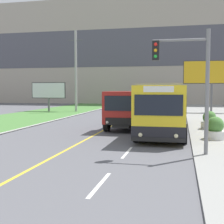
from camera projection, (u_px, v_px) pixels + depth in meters
apartment_block_background at (155, 52)px, 58.17m from camera, size 80.00×8.04×19.19m
city_bus at (165, 107)px, 20.46m from camera, size 2.68×12.65×2.98m
dump_truck at (126, 111)px, 20.76m from camera, size 2.45×6.65×2.57m
utility_pole_far at (76, 71)px, 37.19m from camera, size 1.80×0.28×9.65m
traffic_light_mast at (189, 75)px, 12.55m from camera, size 2.28×0.32×5.09m
billboard_large at (212, 73)px, 35.24m from camera, size 6.38×0.24×5.95m
billboard_small at (49, 91)px, 37.73m from camera, size 4.32×0.24×3.53m
planter_round_near at (215, 129)px, 16.44m from camera, size 1.11×1.11×1.19m
planter_round_second at (209, 121)px, 20.64m from camera, size 1.08×1.08×1.20m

